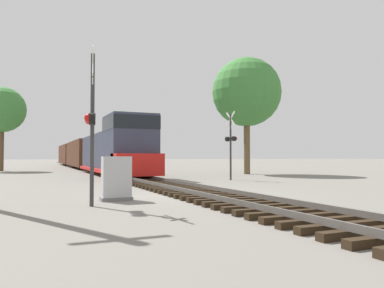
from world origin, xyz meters
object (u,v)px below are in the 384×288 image
object	(u,v)px
crossing_signal_far	(231,141)
relay_cabinet	(116,179)
crossing_signal_near	(91,120)
tree_mid_background	(2,110)
freight_train	(85,154)
tree_far_right	(247,92)
tree_deep_background	(122,128)

from	to	relation	value
crossing_signal_far	relay_cabinet	size ratio (longest dim) A/B	2.92
crossing_signal_near	tree_mid_background	xyz separation A→B (m)	(-4.52, 31.24, 3.69)
freight_train	relay_cabinet	bearing A→B (deg)	-95.46
crossing_signal_near	tree_far_right	distance (m)	22.37
relay_cabinet	tree_deep_background	world-z (taller)	tree_deep_background
crossing_signal_far	tree_deep_background	size ratio (longest dim) A/B	0.44
tree_far_right	tree_mid_background	bearing A→B (deg)	142.01
crossing_signal_far	tree_deep_background	bearing A→B (deg)	-11.09
freight_train	tree_mid_background	xyz separation A→B (m)	(-8.80, -4.18, 4.45)
crossing_signal_near	crossing_signal_far	size ratio (longest dim) A/B	1.09
relay_cabinet	tree_mid_background	xyz separation A→B (m)	(-5.53, 30.06, 5.53)
crossing_signal_near	relay_cabinet	size ratio (longest dim) A/B	3.19
freight_train	relay_cabinet	size ratio (longest dim) A/B	35.52
crossing_signal_far	tree_far_right	world-z (taller)	tree_far_right
crossing_signal_far	tree_deep_background	distance (m)	47.01
crossing_signal_near	tree_deep_background	world-z (taller)	tree_deep_background
freight_train	tree_far_right	world-z (taller)	tree_far_right
crossing_signal_far	tree_deep_background	world-z (taller)	tree_deep_background
tree_mid_background	relay_cabinet	bearing A→B (deg)	-79.57
tree_deep_background	relay_cabinet	bearing A→B (deg)	-102.64
relay_cabinet	tree_far_right	size ratio (longest dim) A/B	0.15
crossing_signal_far	tree_mid_background	distance (m)	26.55
crossing_signal_near	crossing_signal_far	xyz separation A→B (m)	(9.92, 9.29, -0.11)
freight_train	tree_mid_background	world-z (taller)	tree_mid_background
crossing_signal_far	tree_mid_background	size ratio (longest dim) A/B	0.50
freight_train	crossing_signal_far	bearing A→B (deg)	-77.81
crossing_signal_far	relay_cabinet	world-z (taller)	crossing_signal_far
tree_far_right	crossing_signal_far	bearing A→B (deg)	-128.32
freight_train	crossing_signal_far	distance (m)	26.74
freight_train	crossing_signal_far	size ratio (longest dim) A/B	12.16
crossing_signal_near	tree_mid_background	size ratio (longest dim) A/B	0.55
tree_deep_background	crossing_signal_far	bearing A→B (deg)	-94.13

